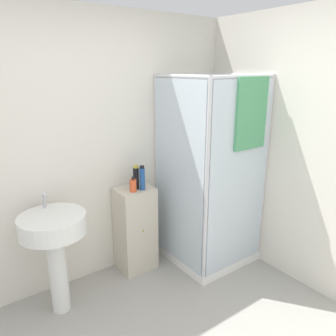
{
  "coord_description": "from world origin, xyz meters",
  "views": [
    {
      "loc": [
        -0.96,
        -1.1,
        1.98
      ],
      "look_at": [
        0.68,
        1.18,
        1.13
      ],
      "focal_mm": 35.0,
      "sensor_mm": 36.0,
      "label": 1
    }
  ],
  "objects": [
    {
      "name": "shampoo_bottle_blue",
      "position": [
        0.56,
        1.44,
        0.99
      ],
      "size": [
        0.05,
        0.05,
        0.24
      ],
      "color": "#1E4C93",
      "rests_on": "vanity_cabinet"
    },
    {
      "name": "soap_dispenser",
      "position": [
        0.47,
        1.45,
        0.93
      ],
      "size": [
        0.06,
        0.07,
        0.15
      ],
      "color": "#E5562D",
      "rests_on": "vanity_cabinet"
    },
    {
      "name": "vanity_cabinet",
      "position": [
        0.51,
        1.51,
        0.43
      ],
      "size": [
        0.36,
        0.32,
        0.87
      ],
      "color": "beige",
      "rests_on": "ground_plane"
    },
    {
      "name": "sink",
      "position": [
        -0.33,
        1.34,
        0.68
      ],
      "size": [
        0.53,
        0.53,
        1.01
      ],
      "color": "white",
      "rests_on": "ground_plane"
    },
    {
      "name": "wall_back",
      "position": [
        0.0,
        1.7,
        1.25
      ],
      "size": [
        6.4,
        0.06,
        2.5
      ],
      "primitive_type": "cube",
      "color": "silver",
      "rests_on": "ground_plane"
    },
    {
      "name": "shampoo_bottle_tall_black",
      "position": [
        0.53,
        1.5,
        0.98
      ],
      "size": [
        0.06,
        0.06,
        0.23
      ],
      "color": "black",
      "rests_on": "vanity_cabinet"
    },
    {
      "name": "shower_enclosure",
      "position": [
        1.21,
        1.18,
        0.57
      ],
      "size": [
        0.82,
        0.85,
        1.94
      ],
      "color": "white",
      "rests_on": "ground_plane"
    }
  ]
}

